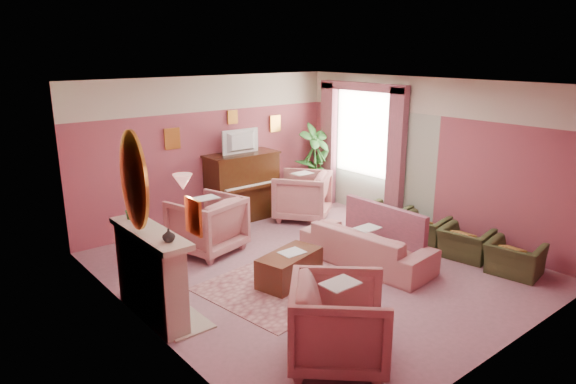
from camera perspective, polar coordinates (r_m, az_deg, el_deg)
floor at (r=8.05m, az=3.01°, el=-8.41°), size 5.50×6.00×0.01m
ceiling at (r=7.37m, az=3.33°, el=11.89°), size 5.50×6.00×0.01m
wall_back at (r=9.95m, az=-8.63°, el=4.59°), size 5.50×0.02×2.80m
wall_front at (r=5.84m, az=23.50°, el=-4.47°), size 5.50×0.02×2.80m
wall_left at (r=6.14m, az=-16.15°, el=-2.82°), size 0.02×6.00×2.80m
wall_right at (r=9.62m, az=15.36°, el=3.83°), size 0.02×6.00×2.80m
picture_rail_band at (r=9.79m, az=-8.86°, el=10.76°), size 5.50×0.01×0.65m
stripe_panel at (r=10.46m, az=9.40°, el=3.28°), size 0.01×3.00×2.15m
fireplace_surround at (r=6.68m, az=-15.02°, el=-9.06°), size 0.30×1.40×1.10m
fireplace_inset at (r=6.78m, az=-14.16°, el=-10.01°), size 0.18×0.72×0.68m
fire_ember at (r=6.87m, az=-13.75°, el=-11.29°), size 0.06×0.54×0.10m
mantel_shelf at (r=6.48m, az=-15.14°, el=-4.40°), size 0.40×1.55×0.07m
hearth at (r=6.99m, az=-13.19°, el=-12.69°), size 0.55×1.50×0.02m
mirror_frame at (r=6.23m, az=-16.74°, el=1.23°), size 0.04×0.72×1.20m
mirror_glass at (r=6.24m, az=-16.53°, el=1.27°), size 0.01×0.60×1.06m
sconce_shade at (r=5.29m, az=-11.62°, el=1.10°), size 0.20×0.20×0.16m
piano at (r=10.12m, az=-5.09°, el=0.53°), size 1.40×0.60×1.30m
piano_keyshelf at (r=9.82m, az=-3.95°, el=0.51°), size 1.30×0.12×0.06m
piano_keys at (r=9.81m, az=-3.95°, el=0.74°), size 1.20×0.08×0.02m
piano_top at (r=9.96m, az=-5.19°, el=4.19°), size 1.45×0.65×0.04m
television at (r=9.87m, az=-5.06°, el=5.80°), size 0.80×0.12×0.48m
print_back_left at (r=9.48m, az=-12.74°, el=5.80°), size 0.30×0.03×0.38m
print_back_right at (r=10.72m, az=-1.43°, el=7.61°), size 0.26×0.03×0.34m
print_back_mid at (r=10.08m, az=-6.19°, el=8.28°), size 0.22×0.03×0.26m
print_left_wall at (r=5.03m, az=-10.47°, el=-2.71°), size 0.03×0.28×0.36m
window_blind at (r=10.48m, az=8.39°, el=6.83°), size 0.03×1.40×1.80m
curtain_left at (r=9.91m, az=11.92°, el=3.79°), size 0.16×0.34×2.60m
curtain_right at (r=11.12m, az=4.52°, el=5.36°), size 0.16×0.34×2.60m
pelmet at (r=10.33m, az=8.28°, el=11.51°), size 0.16×2.20×0.16m
mantel_plant at (r=6.91m, az=-17.07°, el=-1.80°), size 0.16×0.16×0.28m
mantel_vase at (r=6.01m, az=-13.12°, el=-4.71°), size 0.16×0.16×0.16m
area_rug at (r=7.64m, az=0.56°, el=-9.72°), size 2.72×2.12×0.01m
coffee_table at (r=7.49m, az=0.16°, el=-8.43°), size 1.09×0.73×0.45m
table_paper at (r=7.42m, az=0.46°, el=-6.71°), size 0.35×0.28×0.01m
sofa at (r=8.10m, az=8.77°, el=-5.16°), size 0.70×2.11×0.85m
sofa_throw at (r=8.33m, az=10.66°, el=-3.39°), size 0.11×1.60×0.59m
floral_armchair_left at (r=8.59m, az=-8.99°, el=-3.26°), size 1.00×1.00×1.04m
floral_armchair_right at (r=10.13m, az=1.59°, el=-0.14°), size 1.00×1.00×1.04m
floral_armchair_front at (r=5.62m, az=5.71°, el=-13.83°), size 1.00×1.00×1.04m
olive_chair_a at (r=8.41m, az=23.92°, el=-6.28°), size 0.54×0.77×0.66m
olive_chair_b at (r=8.77m, az=19.17°, el=-4.90°), size 0.54×0.77×0.66m
olive_chair_c at (r=9.18m, az=14.84°, el=-3.61°), size 0.54×0.77×0.66m
olive_chair_d at (r=9.65m, az=10.92°, el=-2.42°), size 0.54×0.77×0.66m
side_table at (r=11.13m, az=2.74°, el=0.38°), size 0.52×0.52×0.70m
side_plant_big at (r=11.01m, az=2.78°, el=2.99°), size 0.30×0.30×0.34m
side_plant_small at (r=11.02m, az=3.59°, el=2.84°), size 0.16×0.16×0.28m
palm_pot at (r=11.08m, az=2.94°, el=-0.66°), size 0.34×0.34×0.34m
palm_plant at (r=10.87m, az=3.01°, el=3.85°), size 0.76×0.76×1.44m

